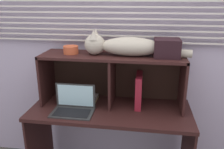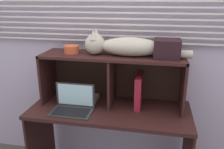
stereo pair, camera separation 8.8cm
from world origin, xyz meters
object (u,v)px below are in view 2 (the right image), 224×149
cat (123,46)px  laptop (73,105)px  storage_box (167,49)px  book_stack (86,100)px  small_basket (72,49)px  binder_upright (139,91)px

cat → laptop: cat is taller
laptop → storage_box: size_ratio=1.67×
book_stack → laptop: bearing=-105.4°
laptop → book_stack: (0.05, 0.20, -0.03)m
laptop → storage_box: storage_box is taller
book_stack → storage_box: (0.68, -0.00, 0.50)m
book_stack → small_basket: (-0.11, -0.00, 0.46)m
small_basket → book_stack: bearing=0.6°
cat → laptop: (-0.38, -0.19, -0.47)m
cat → storage_box: bearing=0.0°
laptop → binder_upright: size_ratio=1.20×
cat → book_stack: size_ratio=3.30×
laptop → small_basket: size_ratio=2.68×
binder_upright → book_stack: 0.49m
storage_box → binder_upright: bearing=180.0°
small_basket → storage_box: storage_box is taller
book_stack → small_basket: small_basket is taller
book_stack → small_basket: size_ratio=2.08×
book_stack → storage_box: bearing=-0.1°
binder_upright → storage_box: bearing=0.0°
laptop → small_basket: 0.47m
binder_upright → small_basket: size_ratio=2.24×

